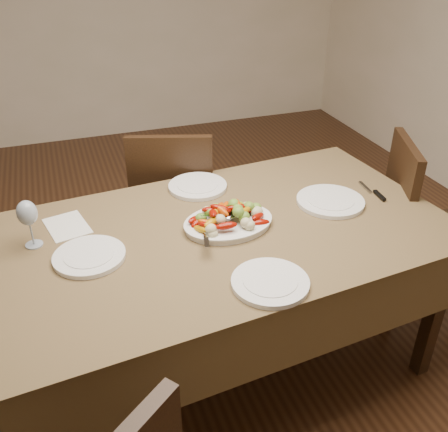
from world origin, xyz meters
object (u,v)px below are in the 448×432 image
at_px(plate_near, 270,283).
at_px(wine_glass, 29,223).
at_px(plate_left, 89,256).
at_px(plate_right, 330,201).
at_px(serving_platter, 228,224).
at_px(dining_table, 224,302).
at_px(plate_far, 198,186).
at_px(chair_far, 175,204).
at_px(chair_right, 430,232).

height_order(plate_near, wine_glass, wine_glass).
bearing_deg(plate_left, plate_right, 4.17).
height_order(serving_platter, plate_near, serving_platter).
relative_size(dining_table, plate_far, 6.79).
bearing_deg(plate_far, plate_left, -142.91).
relative_size(dining_table, plate_near, 6.85).
relative_size(serving_platter, plate_right, 1.21).
height_order(serving_platter, wine_glass, wine_glass).
distance_m(chair_far, plate_left, 0.99).
bearing_deg(chair_right, chair_far, 81.06).
xyz_separation_m(dining_table, plate_near, (0.03, -0.39, 0.39)).
xyz_separation_m(chair_far, plate_far, (0.02, -0.38, 0.29)).
bearing_deg(dining_table, plate_near, -85.52).
bearing_deg(chair_right, plate_right, 113.38).
relative_size(chair_far, plate_right, 3.21).
distance_m(plate_right, plate_far, 0.61).
bearing_deg(dining_table, chair_far, 91.41).
bearing_deg(dining_table, serving_platter, 30.38).
bearing_deg(chair_right, serving_platter, 114.91).
height_order(serving_platter, plate_right, serving_platter).
xyz_separation_m(dining_table, plate_far, (0.00, 0.38, 0.39)).
height_order(chair_right, serving_platter, chair_right).
bearing_deg(serving_platter, chair_far, 93.21).
height_order(plate_right, plate_near, same).
height_order(chair_far, plate_left, chair_far).
xyz_separation_m(chair_right, plate_near, (-1.10, -0.45, 0.29)).
bearing_deg(wine_glass, plate_far, 18.83).
distance_m(plate_right, wine_glass, 1.24).
bearing_deg(wine_glass, chair_far, 41.76).
xyz_separation_m(dining_table, plate_left, (-0.53, -0.03, 0.39)).
distance_m(dining_table, wine_glass, 0.88).
bearing_deg(serving_platter, dining_table, -149.62).
height_order(plate_left, wine_glass, wine_glass).
bearing_deg(plate_left, dining_table, 2.88).
distance_m(dining_table, serving_platter, 0.39).
distance_m(plate_left, plate_near, 0.67).
bearing_deg(plate_left, plate_near, -32.64).
bearing_deg(plate_near, plate_left, 147.36).
height_order(plate_left, plate_right, same).
relative_size(chair_far, chair_right, 1.00).
xyz_separation_m(plate_right, wine_glass, (-1.24, 0.08, 0.09)).
height_order(serving_platter, plate_left, serving_platter).
xyz_separation_m(chair_right, wine_glass, (-1.85, 0.07, 0.39)).
relative_size(dining_table, serving_platter, 5.13).
relative_size(plate_left, plate_right, 0.89).
distance_m(dining_table, plate_right, 0.65).
xyz_separation_m(chair_right, serving_platter, (-1.10, -0.04, 0.30)).
relative_size(dining_table, plate_right, 6.21).
bearing_deg(dining_table, plate_left, -177.12).
relative_size(plate_right, wine_glass, 1.45).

